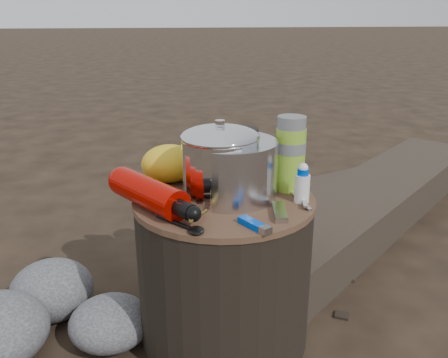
{
  "coord_description": "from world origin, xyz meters",
  "views": [
    {
      "loc": [
        -0.18,
        -1.12,
        0.88
      ],
      "look_at": [
        0.0,
        0.0,
        0.48
      ],
      "focal_mm": 37.82,
      "sensor_mm": 36.0,
      "label": 1
    }
  ],
  "objects": [
    {
      "name": "stump",
      "position": [
        0.0,
        0.0,
        0.21
      ],
      "size": [
        0.47,
        0.47,
        0.43
      ],
      "primitive_type": "cylinder",
      "color": "black",
      "rests_on": "ground"
    },
    {
      "name": "stuff_sack",
      "position": [
        -0.13,
        0.15,
        0.48
      ],
      "size": [
        0.16,
        0.13,
        0.11
      ],
      "primitive_type": "ellipsoid",
      "color": "yellow",
      "rests_on": "stump"
    },
    {
      "name": "ground",
      "position": [
        0.0,
        0.0,
        0.0
      ],
      "size": [
        60.0,
        60.0,
        0.0
      ],
      "primitive_type": "plane",
      "color": "#2F2319",
      "rests_on": "ground"
    },
    {
      "name": "log_small",
      "position": [
        0.58,
        0.85,
        0.06
      ],
      "size": [
        1.34,
        0.74,
        0.11
      ],
      "primitive_type": "cube",
      "rotation": [
        0.0,
        0.0,
        -1.18
      ],
      "color": "#352C23",
      "rests_on": "ground"
    },
    {
      "name": "foil_windscreen",
      "position": [
        0.02,
        0.01,
        0.5
      ],
      "size": [
        0.24,
        0.24,
        0.15
      ],
      "primitive_type": "cylinder",
      "color": "#BBBBC3",
      "rests_on": "stump"
    },
    {
      "name": "log_main",
      "position": [
        0.72,
        0.65,
        0.08
      ],
      "size": [
        1.74,
        1.58,
        0.17
      ],
      "primitive_type": "cube",
      "rotation": [
        0.0,
        0.0,
        -0.85
      ],
      "color": "#352C23",
      "rests_on": "ground"
    },
    {
      "name": "camping_pot",
      "position": [
        -0.01,
        -0.0,
        0.53
      ],
      "size": [
        0.19,
        0.19,
        0.19
      ],
      "primitive_type": "cylinder",
      "color": "silver",
      "rests_on": "stump"
    },
    {
      "name": "fuel_bottle",
      "position": [
        -0.19,
        -0.03,
        0.47
      ],
      "size": [
        0.24,
        0.3,
        0.08
      ],
      "primitive_type": null,
      "rotation": [
        0.0,
        0.0,
        0.59
      ],
      "color": "#B70700",
      "rests_on": "stump"
    },
    {
      "name": "squeeze_bottle",
      "position": [
        0.19,
        -0.06,
        0.47
      ],
      "size": [
        0.04,
        0.04,
        0.09
      ],
      "primitive_type": "cylinder",
      "color": "white",
      "rests_on": "stump"
    },
    {
      "name": "travel_mug",
      "position": [
        0.08,
        0.18,
        0.5
      ],
      "size": [
        0.09,
        0.09,
        0.13
      ],
      "primitive_type": "cylinder",
      "color": "black",
      "rests_on": "stump"
    },
    {
      "name": "lighter",
      "position": [
        0.03,
        -0.18,
        0.44
      ],
      "size": [
        0.06,
        0.09,
        0.02
      ],
      "primitive_type": "cube",
      "rotation": [
        0.0,
        0.0,
        0.5
      ],
      "color": "#0041C9",
      "rests_on": "stump"
    },
    {
      "name": "food_pouch",
      "position": [
        -0.04,
        0.17,
        0.5
      ],
      "size": [
        0.11,
        0.04,
        0.13
      ],
      "primitive_type": "cube",
      "rotation": [
        0.0,
        0.0,
        -0.2
      ],
      "color": "#19194F",
      "rests_on": "stump"
    },
    {
      "name": "spork",
      "position": [
        -0.13,
        -0.15,
        0.43
      ],
      "size": [
        0.11,
        0.12,
        0.01
      ],
      "primitive_type": null,
      "rotation": [
        0.0,
        0.0,
        0.71
      ],
      "color": "black",
      "rests_on": "stump"
    },
    {
      "name": "multitool",
      "position": [
        0.11,
        -0.13,
        0.44
      ],
      "size": [
        0.05,
        0.11,
        0.01
      ],
      "primitive_type": "cube",
      "rotation": [
        0.0,
        0.0,
        -0.17
      ],
      "color": "#B5B5BA",
      "rests_on": "stump"
    },
    {
      "name": "thermos",
      "position": [
        0.18,
        0.04,
        0.53
      ],
      "size": [
        0.08,
        0.08,
        0.2
      ],
      "primitive_type": "cylinder",
      "color": "#8BBF30",
      "rests_on": "stump"
    },
    {
      "name": "pot_grabber",
      "position": [
        0.19,
        -0.06,
        0.44
      ],
      "size": [
        0.04,
        0.13,
        0.01
      ],
      "primitive_type": null,
      "rotation": [
        0.0,
        0.0,
        -0.08
      ],
      "color": "#B5B5BA",
      "rests_on": "stump"
    }
  ]
}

